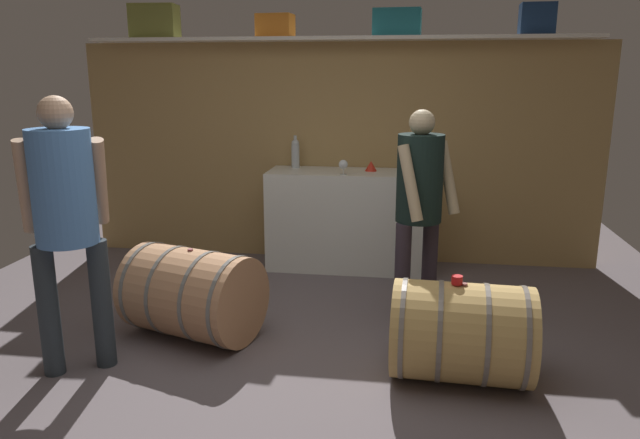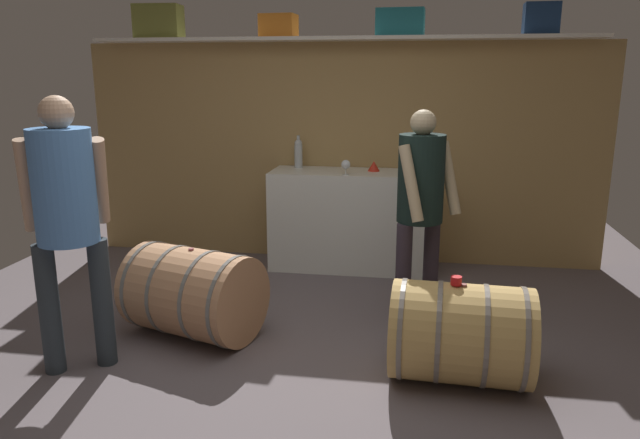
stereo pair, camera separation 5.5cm
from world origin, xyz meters
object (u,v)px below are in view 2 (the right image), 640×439
at_px(wine_barrel_near, 461,333).
at_px(visitor_tasting, 421,195).
at_px(toolcase_teal, 400,22).
at_px(red_funnel, 374,166).
at_px(wine_bottle_dark, 410,161).
at_px(wine_bottle_clear, 298,153).
at_px(toolcase_orange, 279,26).
at_px(work_cabinet, 353,220).
at_px(wine_barrel_far, 193,293).
at_px(toolcase_olive, 159,22).
at_px(winemaker_pouring, 66,207).
at_px(tasting_cup, 456,281).
at_px(toolcase_navy, 541,19).
at_px(wine_glass, 346,165).

xyz_separation_m(wine_barrel_near, visitor_tasting, (-0.25, 0.87, 0.65)).
xyz_separation_m(toolcase_teal, red_funnel, (-0.20, -0.12, -1.26)).
xyz_separation_m(wine_bottle_dark, visitor_tasting, (0.10, -1.06, -0.09)).
height_order(wine_bottle_clear, wine_barrel_near, wine_bottle_clear).
distance_m(toolcase_orange, red_funnel, 1.54).
relative_size(work_cabinet, wine_barrel_far, 1.49).
height_order(toolcase_olive, winemaker_pouring, toolcase_olive).
relative_size(wine_bottle_clear, visitor_tasting, 0.20).
height_order(wine_barrel_near, tasting_cup, tasting_cup).
xyz_separation_m(toolcase_orange, toolcase_navy, (2.28, 0.00, 0.03)).
bearing_deg(winemaker_pouring, work_cabinet, 26.31).
relative_size(work_cabinet, wine_glass, 11.42).
bearing_deg(tasting_cup, winemaker_pouring, -174.86).
bearing_deg(toolcase_teal, wine_barrel_near, -74.43).
bearing_deg(toolcase_orange, tasting_cup, -50.65).
relative_size(toolcase_navy, winemaker_pouring, 0.17).
height_order(wine_glass, visitor_tasting, visitor_tasting).
xyz_separation_m(red_funnel, winemaker_pouring, (-1.63, -2.29, 0.06)).
xyz_separation_m(toolcase_teal, tasting_cup, (0.44, -2.21, -1.59)).
xyz_separation_m(toolcase_navy, wine_barrel_far, (-2.48, -1.85, -1.92)).
distance_m(wine_glass, red_funnel, 0.34).
distance_m(toolcase_orange, work_cabinet, 1.90).
distance_m(wine_barrel_far, tasting_cup, 1.80).
height_order(wine_bottle_clear, wine_barrel_far, wine_bottle_clear).
relative_size(work_cabinet, tasting_cup, 23.41).
bearing_deg(red_funnel, visitor_tasting, -70.75).
height_order(wine_barrel_far, tasting_cup, tasting_cup).
bearing_deg(tasting_cup, toolcase_navy, 71.36).
distance_m(toolcase_olive, wine_barrel_near, 4.01).
relative_size(wine_bottle_clear, wine_bottle_dark, 1.07).
height_order(tasting_cup, winemaker_pouring, winemaker_pouring).
bearing_deg(wine_bottle_dark, tasting_cup, -80.91).
relative_size(work_cabinet, wine_barrel_near, 1.81).
relative_size(toolcase_teal, red_funnel, 3.78).
bearing_deg(toolcase_orange, wine_bottle_dark, -8.01).
relative_size(wine_bottle_dark, winemaker_pouring, 0.17).
distance_m(toolcase_orange, wine_bottle_dark, 1.71).
relative_size(wine_glass, red_funnel, 1.20).
xyz_separation_m(red_funnel, wine_barrel_near, (0.68, -2.09, -0.66)).
distance_m(toolcase_orange, wine_barrel_near, 3.31).
height_order(toolcase_orange, toolcase_navy, toolcase_navy).
relative_size(toolcase_olive, toolcase_navy, 1.49).
distance_m(toolcase_olive, red_funnel, 2.43).
relative_size(toolcase_navy, visitor_tasting, 0.18).
distance_m(wine_bottle_clear, winemaker_pouring, 2.55).
height_order(toolcase_orange, wine_bottle_clear, toolcase_orange).
bearing_deg(work_cabinet, toolcase_teal, 25.25).
xyz_separation_m(toolcase_olive, wine_glass, (1.82, -0.36, -1.25)).
distance_m(toolcase_orange, wine_bottle_clear, 1.16).
bearing_deg(winemaker_pouring, red_funnel, 23.87).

